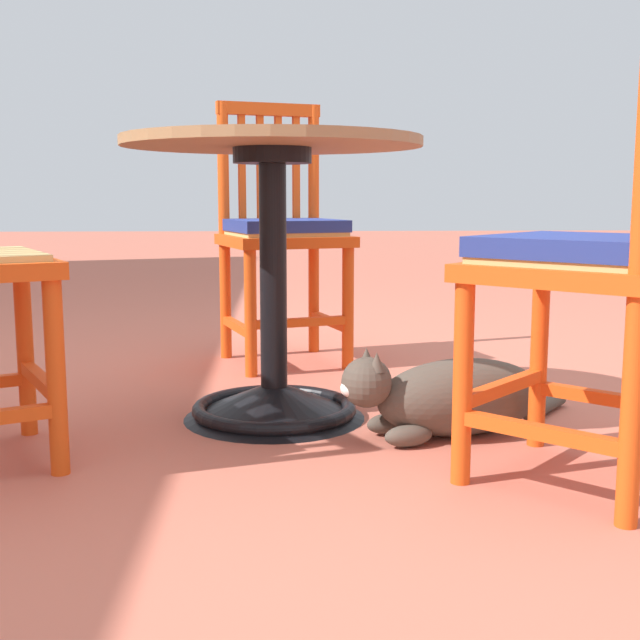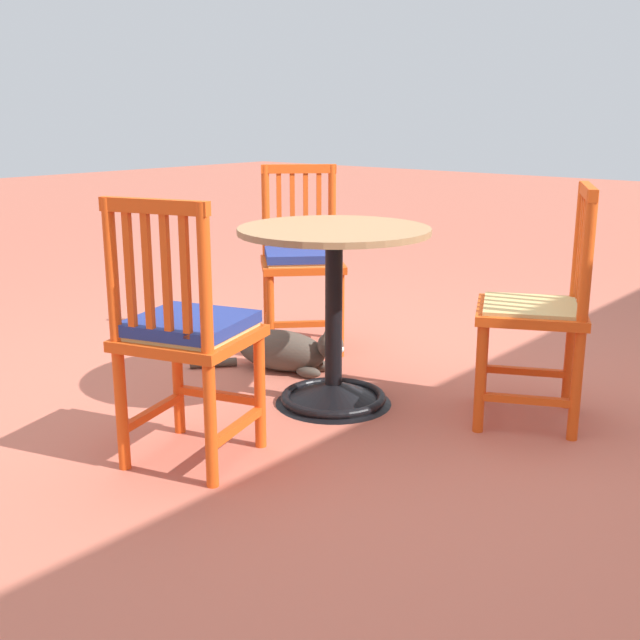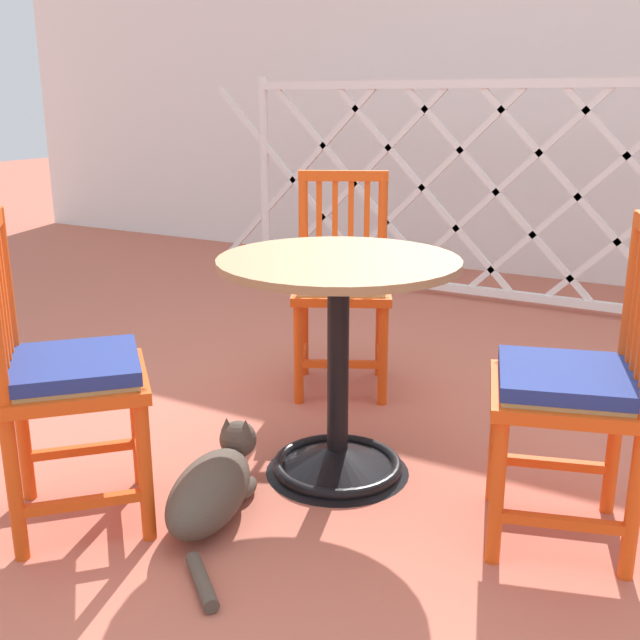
{
  "view_description": "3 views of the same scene",
  "coord_description": "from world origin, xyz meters",
  "px_view_note": "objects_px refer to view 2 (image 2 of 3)",
  "views": [
    {
      "loc": [
        -2.12,
        0.07,
        0.58
      ],
      "look_at": [
        0.18,
        -0.04,
        0.23
      ],
      "focal_mm": 45.74,
      "sensor_mm": 36.0,
      "label": 1
    },
    {
      "loc": [
        2.35,
        2.03,
        1.16
      ],
      "look_at": [
        0.1,
        0.12,
        0.38
      ],
      "focal_mm": 44.16,
      "sensor_mm": 36.0,
      "label": 2
    },
    {
      "loc": [
        1.07,
        -1.94,
        1.2
      ],
      "look_at": [
        -0.09,
        0.1,
        0.52
      ],
      "focal_mm": 42.61,
      "sensor_mm": 36.0,
      "label": 3
    }
  ],
  "objects_px": {
    "orange_chair_at_corner": "(187,335)",
    "orange_chair_tucked_in": "(539,312)",
    "cafe_table": "(334,337)",
    "orange_chair_by_planter": "(302,261)",
    "tabby_cat": "(288,351)"
  },
  "relations": [
    {
      "from": "orange_chair_tucked_in",
      "to": "orange_chair_by_planter",
      "type": "height_order",
      "value": "same"
    },
    {
      "from": "cafe_table",
      "to": "orange_chair_tucked_in",
      "type": "relative_size",
      "value": 0.83
    },
    {
      "from": "orange_chair_tucked_in",
      "to": "cafe_table",
      "type": "bearing_deg",
      "value": -62.78
    },
    {
      "from": "orange_chair_by_planter",
      "to": "tabby_cat",
      "type": "relative_size",
      "value": 1.37
    },
    {
      "from": "cafe_table",
      "to": "orange_chair_by_planter",
      "type": "distance_m",
      "value": 0.85
    },
    {
      "from": "orange_chair_by_planter",
      "to": "tabby_cat",
      "type": "height_order",
      "value": "orange_chair_by_planter"
    },
    {
      "from": "orange_chair_tucked_in",
      "to": "tabby_cat",
      "type": "height_order",
      "value": "orange_chair_tucked_in"
    },
    {
      "from": "orange_chair_at_corner",
      "to": "orange_chair_tucked_in",
      "type": "relative_size",
      "value": 1.0
    },
    {
      "from": "tabby_cat",
      "to": "orange_chair_at_corner",
      "type": "bearing_deg",
      "value": 23.17
    },
    {
      "from": "cafe_table",
      "to": "orange_chair_at_corner",
      "type": "bearing_deg",
      "value": -2.02
    },
    {
      "from": "orange_chair_by_planter",
      "to": "tabby_cat",
      "type": "xyz_separation_m",
      "value": [
        0.34,
        0.22,
        -0.35
      ]
    },
    {
      "from": "orange_chair_tucked_in",
      "to": "tabby_cat",
      "type": "relative_size",
      "value": 1.37
    },
    {
      "from": "orange_chair_at_corner",
      "to": "tabby_cat",
      "type": "bearing_deg",
      "value": -156.83
    },
    {
      "from": "cafe_table",
      "to": "orange_chair_at_corner",
      "type": "xyz_separation_m",
      "value": [
        0.74,
        -0.03,
        0.16
      ]
    },
    {
      "from": "cafe_table",
      "to": "orange_chair_by_planter",
      "type": "bearing_deg",
      "value": -129.51
    }
  ]
}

